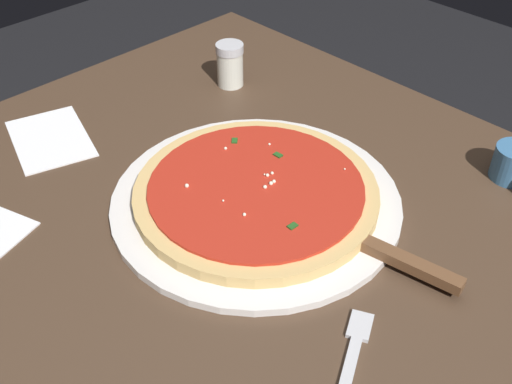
{
  "coord_description": "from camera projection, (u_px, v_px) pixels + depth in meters",
  "views": [
    {
      "loc": [
        0.43,
        -0.42,
        1.31
      ],
      "look_at": [
        -0.01,
        0.02,
        0.8
      ],
      "focal_mm": 43.46,
      "sensor_mm": 36.0,
      "label": 1
    }
  ],
  "objects": [
    {
      "name": "pizza_server",
      "position": [
        376.0,
        250.0,
        0.73
      ],
      "size": [
        0.22,
        0.08,
        0.01
      ],
      "color": "silver",
      "rests_on": "serving_plate"
    },
    {
      "name": "fork",
      "position": [
        348.0,
        374.0,
        0.61
      ],
      "size": [
        0.1,
        0.17,
        0.0
      ],
      "color": "silver",
      "rests_on": "restaurant_table"
    },
    {
      "name": "pizza",
      "position": [
        256.0,
        192.0,
        0.8
      ],
      "size": [
        0.32,
        0.32,
        0.02
      ],
      "color": "#DBB26B",
      "rests_on": "serving_plate"
    },
    {
      "name": "restaurant_table",
      "position": [
        254.0,
        292.0,
        0.89
      ],
      "size": [
        0.98,
        0.82,
        0.78
      ],
      "color": "black",
      "rests_on": "ground_plane"
    },
    {
      "name": "serving_plate",
      "position": [
        256.0,
        201.0,
        0.81
      ],
      "size": [
        0.38,
        0.38,
        0.01
      ],
      "primitive_type": "cylinder",
      "color": "white",
      "rests_on": "restaurant_table"
    },
    {
      "name": "parmesan_shaker",
      "position": [
        230.0,
        64.0,
        1.03
      ],
      "size": [
        0.05,
        0.05,
        0.07
      ],
      "color": "silver",
      "rests_on": "restaurant_table"
    },
    {
      "name": "napkin_folded_right",
      "position": [
        50.0,
        139.0,
        0.93
      ],
      "size": [
        0.18,
        0.14,
        0.0
      ],
      "primitive_type": "cube",
      "rotation": [
        0.0,
        0.0,
        -0.29
      ],
      "color": "white",
      "rests_on": "restaurant_table"
    }
  ]
}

